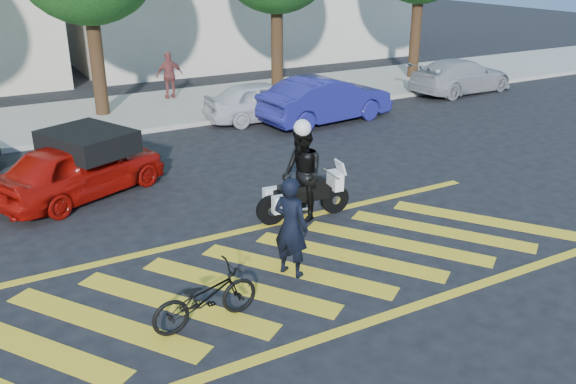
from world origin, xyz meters
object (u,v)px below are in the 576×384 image
bicycle (205,297)px  parked_far_right (461,76)px  police_motorcycle (302,196)px  officer_moto (302,174)px  red_convertible (80,168)px  parked_right (326,100)px  officer_bike (291,227)px  parked_mid_right (263,101)px

bicycle → parked_far_right: parked_far_right is taller
parked_far_right → bicycle: bearing=120.0°
police_motorcycle → officer_moto: size_ratio=1.06×
officer_moto → parked_far_right: size_ratio=0.44×
officer_moto → red_convertible: bearing=-128.3°
red_convertible → parked_right: parked_right is taller
bicycle → red_convertible: red_convertible is taller
officer_bike → police_motorcycle: officer_bike is taller
parked_right → parked_far_right: parked_right is taller
police_motorcycle → parked_right: 7.64m
parked_mid_right → police_motorcycle: bearing=162.4°
officer_moto → parked_right: size_ratio=0.44×
officer_moto → parked_right: 7.65m
police_motorcycle → parked_mid_right: 7.86m
officer_bike → red_convertible: (-2.38, 5.35, -0.21)m
police_motorcycle → parked_mid_right: (2.80, 7.34, 0.15)m
officer_moto → parked_far_right: officer_moto is taller
officer_bike → parked_right: officer_bike is taller
red_convertible → officer_moto: bearing=-157.2°
bicycle → parked_right: 11.63m
police_motorcycle → red_convertible: (-3.70, 3.44, 0.17)m
red_convertible → parked_far_right: size_ratio=0.88×
bicycle → parked_right: size_ratio=0.38×
officer_moto → red_convertible: 5.06m
officer_bike → parked_mid_right: size_ratio=0.46×
red_convertible → parked_right: 8.62m
officer_bike → parked_far_right: size_ratio=0.40×
officer_bike → bicycle: (-1.83, -0.69, -0.44)m
bicycle → parked_far_right: 17.58m
officer_bike → officer_moto: size_ratio=0.90×
bicycle → parked_mid_right: 11.58m
officer_moto → parked_mid_right: size_ratio=0.51×
officer_moto → police_motorcycle: bearing=106.0°
bicycle → parked_mid_right: parked_mid_right is taller
red_convertible → parked_mid_right: 7.58m
officer_moto → red_convertible: officer_moto is taller
officer_bike → officer_moto: (1.31, 1.90, 0.09)m
officer_bike → red_convertible: size_ratio=0.45×
bicycle → parked_right: (7.61, 8.79, 0.29)m
officer_moto → red_convertible: size_ratio=0.50×
officer_bike → officer_moto: officer_moto is taller
bicycle → red_convertible: 6.07m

